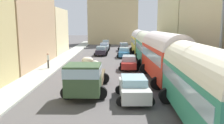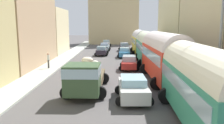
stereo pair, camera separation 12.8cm
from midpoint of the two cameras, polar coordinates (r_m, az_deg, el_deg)
ground_plane at (r=31.76m, az=0.30°, el=0.38°), size 154.00×154.00×0.00m
sidewalk_left at (r=32.61m, az=-12.55°, el=0.51°), size 2.50×70.00×0.14m
sidewalk_right at (r=32.53m, az=13.18°, el=0.47°), size 2.50×70.00×0.14m
building_left_2 at (r=29.62m, az=-22.37°, el=8.71°), size 5.53×13.39×9.96m
building_left_3 at (r=40.58m, az=-14.91°, el=7.43°), size 4.20×9.43×7.62m
building_right_2 at (r=25.73m, az=25.18°, el=9.13°), size 4.46×12.04×10.50m
building_right_3 at (r=38.36m, az=17.17°, el=9.95°), size 5.34×13.95×11.19m
distant_church at (r=60.01m, az=0.46°, el=10.96°), size 12.60×6.26×19.08m
parked_bus_0 at (r=12.06m, az=22.20°, el=-4.74°), size 3.53×9.48×3.96m
parked_bus_1 at (r=20.52m, az=13.08°, el=1.91°), size 3.48×9.45×4.31m
parked_bus_2 at (r=29.33m, az=9.32°, el=3.97°), size 3.40×8.68×4.11m
parked_bus_3 at (r=38.22m, az=7.30°, el=5.26°), size 3.26×8.02×4.10m
cargo_truck_0 at (r=16.44m, az=-6.40°, el=-3.60°), size 3.22×7.00×2.40m
car_0 at (r=37.06m, az=-2.54°, el=2.82°), size 2.24×3.69×1.47m
car_1 at (r=43.66m, az=-1.77°, el=3.83°), size 2.29×4.03×1.49m
car_2 at (r=51.54m, az=-1.32°, el=4.73°), size 2.15×3.77×1.60m
car_3 at (r=15.24m, az=5.52°, el=-6.54°), size 2.42×4.07×1.56m
car_4 at (r=25.52m, az=4.50°, el=-0.12°), size 2.39×3.83×1.54m
car_5 at (r=35.15m, az=3.31°, el=2.47°), size 2.37×4.21×1.47m
car_6 at (r=43.07m, az=3.22°, el=3.79°), size 2.28×4.39×1.59m
pedestrian_1 at (r=26.29m, az=-15.59°, el=0.53°), size 0.33×0.33×1.84m
streetlamp_near at (r=14.80m, az=24.89°, el=5.02°), size 1.96×0.28×6.78m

